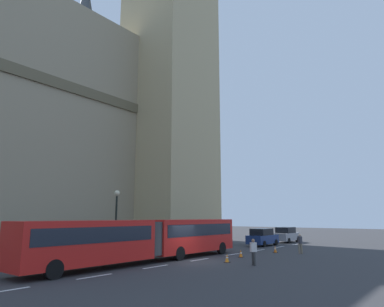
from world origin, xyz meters
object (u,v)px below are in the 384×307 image
traffic_cone_west (227,258)px  sedan_lead (263,237)px  traffic_cone_east (275,249)px  pedestrian_near_cones (253,251)px  articulated_bus (147,237)px  sedan_trailing (286,235)px  pedestrian_by_kerb (300,243)px  traffic_cone_middle (241,254)px  street_lamp (116,218)px

traffic_cone_west → sedan_lead: bearing=17.5°
sedan_lead → traffic_cone_west: 14.73m
traffic_cone_east → pedestrian_near_cones: bearing=-163.9°
articulated_bus → traffic_cone_east: articulated_bus is taller
sedan_trailing → pedestrian_by_kerb: sedan_trailing is taller
traffic_cone_middle → articulated_bus: bearing=152.0°
traffic_cone_middle → street_lamp: (-5.89, 8.10, 2.77)m
traffic_cone_west → articulated_bus: bearing=128.8°
sedan_trailing → traffic_cone_east: (-12.39, -4.27, -0.63)m
sedan_trailing → pedestrian_near_cones: 21.82m
articulated_bus → street_lamp: (0.87, 4.51, 1.31)m
traffic_cone_middle → street_lamp: street_lamp is taller
pedestrian_near_cones → articulated_bus: bearing=117.0°
pedestrian_by_kerb → traffic_cone_west: bearing=168.1°
street_lamp → pedestrian_by_kerb: bearing=-43.2°
sedan_trailing → traffic_cone_middle: (-17.36, -3.71, -0.63)m
articulated_bus → sedan_trailing: bearing=0.3°
sedan_lead → traffic_cone_middle: bearing=-161.5°
pedestrian_near_cones → pedestrian_by_kerb: size_ratio=1.00×
traffic_cone_east → street_lamp: street_lamp is taller
traffic_cone_middle → pedestrian_by_kerb: bearing=-25.5°
pedestrian_near_cones → street_lamp: bearing=102.6°
street_lamp → traffic_cone_west: bearing=-73.3°
sedan_lead → street_lamp: (-16.70, 4.47, 2.14)m
sedan_lead → pedestrian_near_cones: 15.68m
traffic_cone_east → pedestrian_by_kerb: 2.24m
pedestrian_near_cones → traffic_cone_west: bearing=85.3°
traffic_cone_middle → street_lamp: bearing=126.0°
sedan_lead → traffic_cone_east: (-5.84, -4.20, -0.63)m
sedan_trailing → traffic_cone_west: 21.08m
articulated_bus → pedestrian_by_kerb: (12.29, -6.24, -0.83)m
sedan_lead → traffic_cone_east: size_ratio=7.59×
articulated_bus → sedan_lead: articulated_bus is taller
sedan_lead → pedestrian_near_cones: sedan_lead is taller
articulated_bus → sedan_trailing: articulated_bus is taller
traffic_cone_middle → traffic_cone_east: 5.01m
traffic_cone_east → street_lamp: (-10.86, 8.67, 2.77)m
articulated_bus → sedan_trailing: 24.13m
street_lamp → pedestrian_near_cones: 11.56m
traffic_cone_west → traffic_cone_east: bearing=1.6°
traffic_cone_east → pedestrian_near_cones: (-8.38, -2.42, 0.63)m
sedan_lead → street_lamp: size_ratio=0.83×
traffic_cone_middle → pedestrian_near_cones: bearing=-138.7°
sedan_trailing → traffic_cone_west: bearing=-167.7°
sedan_lead → traffic_cone_middle: size_ratio=7.59×
sedan_lead → street_lamp: 17.42m
articulated_bus → street_lamp: street_lamp is taller
traffic_cone_middle → street_lamp: 10.39m
sedan_lead → sedan_trailing: bearing=0.7°
articulated_bus → sedan_lead: bearing=0.1°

